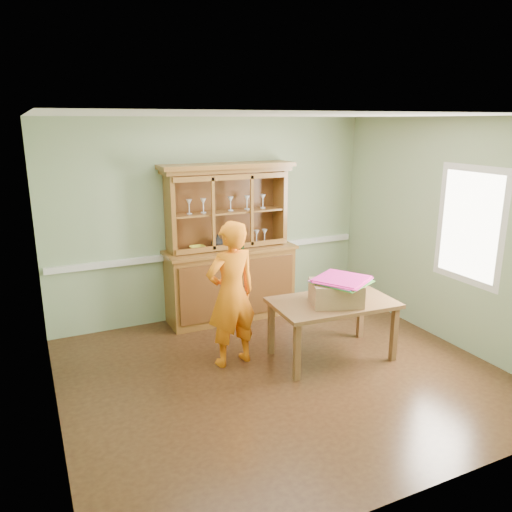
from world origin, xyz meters
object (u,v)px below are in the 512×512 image
china_hutch (230,265)px  dining_table (333,308)px  person (231,294)px  cardboard_box (336,293)px

china_hutch → dining_table: bearing=-70.1°
dining_table → person: size_ratio=0.86×
cardboard_box → person: (-1.07, 0.43, 0.01)m
person → china_hutch: bearing=-118.6°
cardboard_box → person: bearing=158.1°
dining_table → person: bearing=165.6°
dining_table → cardboard_box: 0.22m
dining_table → person: 1.17m
china_hutch → person: china_hutch is taller
dining_table → cardboard_box: bearing=-101.4°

